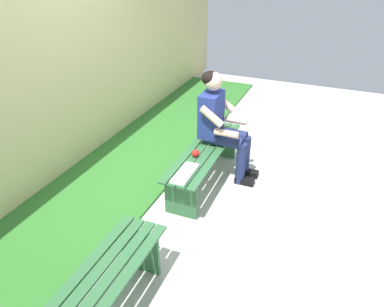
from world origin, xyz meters
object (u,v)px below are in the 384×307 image
Objects in this scene: bench_near at (204,158)px; apple at (196,153)px; bench_far at (95,297)px; book_open at (185,174)px; person_seated at (221,122)px.

bench_near is 18.68× the size of apple.
bench_far is 1.84m from apple.
book_open reaches higher than bench_far.
person_seated is at bearing 157.97° from bench_near.
book_open is (0.79, -0.09, -0.23)m from person_seated.
apple reaches higher than book_open.
apple is 0.20× the size of book_open.
book_open is (0.37, 0.04, -0.03)m from apple.
book_open is (-1.47, 0.01, 0.12)m from bench_far.
apple is 0.37m from book_open.
person_seated is at bearing 177.50° from bench_far.
apple is at bearing -174.72° from book_open.
person_seated is 0.83m from book_open.
apple is (-1.84, -0.03, 0.15)m from bench_far.
bench_near is 2.02m from bench_far.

